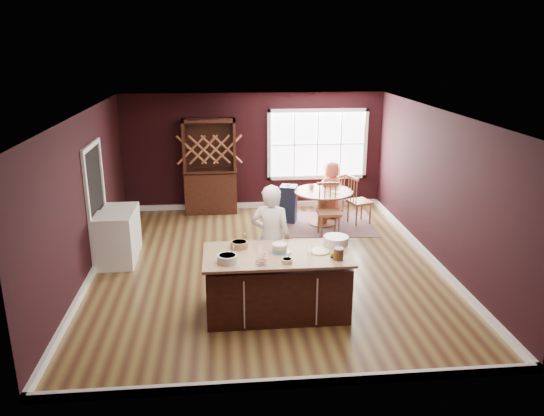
# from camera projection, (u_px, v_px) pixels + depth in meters

# --- Properties ---
(room_shell) EXTENTS (7.00, 7.00, 7.00)m
(room_shell) POSITION_uv_depth(u_px,v_px,m) (266.00, 193.00, 8.99)
(room_shell) COLOR brown
(room_shell) RESTS_ON ground
(window) EXTENTS (2.36, 0.10, 1.66)m
(window) POSITION_uv_depth(u_px,v_px,m) (318.00, 144.00, 12.37)
(window) COLOR white
(window) RESTS_ON room_shell
(doorway) EXTENTS (0.08, 1.26, 2.13)m
(doorway) POSITION_uv_depth(u_px,v_px,m) (97.00, 205.00, 9.38)
(doorway) COLOR white
(doorway) RESTS_ON room_shell
(kitchen_island) EXTENTS (2.09, 1.09, 0.92)m
(kitchen_island) POSITION_uv_depth(u_px,v_px,m) (277.00, 284.00, 7.68)
(kitchen_island) COLOR #3A1D15
(kitchen_island) RESTS_ON ground
(dining_table) EXTENTS (1.25, 1.25, 0.75)m
(dining_table) POSITION_uv_depth(u_px,v_px,m) (323.00, 201.00, 11.37)
(dining_table) COLOR brown
(dining_table) RESTS_ON ground
(baker) EXTENTS (0.74, 0.59, 1.74)m
(baker) POSITION_uv_depth(u_px,v_px,m) (271.00, 239.00, 8.22)
(baker) COLOR silver
(baker) RESTS_ON ground
(layer_cake) EXTENTS (0.30, 0.30, 0.12)m
(layer_cake) POSITION_uv_depth(u_px,v_px,m) (280.00, 248.00, 7.57)
(layer_cake) COLOR white
(layer_cake) RESTS_ON kitchen_island
(bowl_blue) EXTENTS (0.28, 0.28, 0.11)m
(bowl_blue) POSITION_uv_depth(u_px,v_px,m) (227.00, 259.00, 7.21)
(bowl_blue) COLOR white
(bowl_blue) RESTS_ON kitchen_island
(bowl_yellow) EXTENTS (0.26, 0.26, 0.10)m
(bowl_yellow) POSITION_uv_depth(u_px,v_px,m) (239.00, 245.00, 7.73)
(bowl_yellow) COLOR #AB8339
(bowl_yellow) RESTS_ON kitchen_island
(bowl_pink) EXTENTS (0.16, 0.16, 0.06)m
(bowl_pink) POSITION_uv_depth(u_px,v_px,m) (261.00, 262.00, 7.16)
(bowl_pink) COLOR white
(bowl_pink) RESTS_ON kitchen_island
(bowl_olive) EXTENTS (0.15, 0.15, 0.06)m
(bowl_olive) POSITION_uv_depth(u_px,v_px,m) (287.00, 261.00, 7.21)
(bowl_olive) COLOR beige
(bowl_olive) RESTS_ON kitchen_island
(drinking_glass) EXTENTS (0.07, 0.07, 0.15)m
(drinking_glass) POSITION_uv_depth(u_px,v_px,m) (310.00, 250.00, 7.45)
(drinking_glass) COLOR white
(drinking_glass) RESTS_ON kitchen_island
(dinner_plate) EXTENTS (0.28, 0.28, 0.02)m
(dinner_plate) POSITION_uv_depth(u_px,v_px,m) (320.00, 251.00, 7.58)
(dinner_plate) COLOR beige
(dinner_plate) RESTS_ON kitchen_island
(white_tub) EXTENTS (0.37, 0.37, 0.13)m
(white_tub) POSITION_uv_depth(u_px,v_px,m) (336.00, 240.00, 7.85)
(white_tub) COLOR white
(white_tub) RESTS_ON kitchen_island
(stoneware_crock) EXTENTS (0.14, 0.14, 0.17)m
(stoneware_crock) POSITION_uv_depth(u_px,v_px,m) (338.00, 254.00, 7.29)
(stoneware_crock) COLOR brown
(stoneware_crock) RESTS_ON kitchen_island
(toy_figurine) EXTENTS (0.05, 0.05, 0.08)m
(toy_figurine) POSITION_uv_depth(u_px,v_px,m) (332.00, 255.00, 7.36)
(toy_figurine) COLOR #E4D504
(toy_figurine) RESTS_ON kitchen_island
(rug) EXTENTS (2.32, 1.87, 0.01)m
(rug) POSITION_uv_depth(u_px,v_px,m) (322.00, 224.00, 11.53)
(rug) COLOR brown
(rug) RESTS_ON ground
(chair_east) EXTENTS (0.55, 0.56, 1.08)m
(chair_east) POSITION_uv_depth(u_px,v_px,m) (360.00, 199.00, 11.43)
(chair_east) COLOR brown
(chair_east) RESTS_ON ground
(chair_south) EXTENTS (0.46, 0.44, 1.10)m
(chair_south) POSITION_uv_depth(u_px,v_px,m) (329.00, 210.00, 10.67)
(chair_south) COLOR brown
(chair_south) RESTS_ON ground
(chair_north) EXTENTS (0.53, 0.53, 0.93)m
(chair_north) POSITION_uv_depth(u_px,v_px,m) (334.00, 193.00, 12.22)
(chair_north) COLOR brown
(chair_north) RESTS_ON ground
(seated_woman) EXTENTS (0.75, 0.64, 1.29)m
(seated_woman) POSITION_uv_depth(u_px,v_px,m) (331.00, 190.00, 11.80)
(seated_woman) COLOR #D65B47
(seated_woman) RESTS_ON ground
(high_chair) EXTENTS (0.43, 0.43, 0.85)m
(high_chair) POSITION_uv_depth(u_px,v_px,m) (288.00, 203.00, 11.56)
(high_chair) COLOR #212B45
(high_chair) RESTS_ON ground
(toddler) EXTENTS (0.18, 0.14, 0.26)m
(toddler) POSITION_uv_depth(u_px,v_px,m) (287.00, 185.00, 11.55)
(toddler) COLOR #8CA5BF
(toddler) RESTS_ON high_chair
(table_plate) EXTENTS (0.20, 0.20, 0.01)m
(table_plate) POSITION_uv_depth(u_px,v_px,m) (335.00, 192.00, 11.19)
(table_plate) COLOR beige
(table_plate) RESTS_ON dining_table
(table_cup) EXTENTS (0.13, 0.13, 0.10)m
(table_cup) POSITION_uv_depth(u_px,v_px,m) (311.00, 187.00, 11.45)
(table_cup) COLOR white
(table_cup) RESTS_ON dining_table
(hutch) EXTENTS (1.18, 0.49, 2.16)m
(hutch) POSITION_uv_depth(u_px,v_px,m) (210.00, 167.00, 12.03)
(hutch) COLOR #38200F
(hutch) RESTS_ON ground
(washer) EXTENTS (0.65, 0.62, 0.94)m
(washer) POSITION_uv_depth(u_px,v_px,m) (115.00, 240.00, 9.28)
(washer) COLOR white
(washer) RESTS_ON ground
(dryer) EXTENTS (0.61, 0.59, 0.89)m
(dryer) POSITION_uv_depth(u_px,v_px,m) (122.00, 229.00, 9.89)
(dryer) COLOR silver
(dryer) RESTS_ON ground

